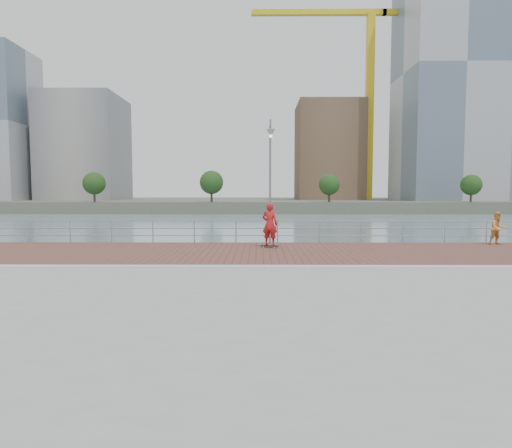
{
  "coord_description": "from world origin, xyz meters",
  "views": [
    {
      "loc": [
        0.12,
        -13.97,
        2.47
      ],
      "look_at": [
        0.0,
        2.0,
        1.3
      ],
      "focal_mm": 30.0,
      "sensor_mm": 36.0,
      "label": 1
    }
  ],
  "objects_px": {
    "skateboarder": "(270,224)",
    "bystander": "(498,228)",
    "guardrail": "(257,229)",
    "street_lamp": "(270,160)"
  },
  "relations": [
    {
      "from": "guardrail",
      "to": "street_lamp",
      "type": "distance_m",
      "value": 3.48
    },
    {
      "from": "guardrail",
      "to": "skateboarder",
      "type": "distance_m",
      "value": 2.08
    },
    {
      "from": "guardrail",
      "to": "bystander",
      "type": "bearing_deg",
      "value": -3.72
    },
    {
      "from": "street_lamp",
      "to": "bystander",
      "type": "bearing_deg",
      "value": 0.89
    },
    {
      "from": "skateboarder",
      "to": "street_lamp",
      "type": "bearing_deg",
      "value": -74.83
    },
    {
      "from": "skateboarder",
      "to": "bystander",
      "type": "xyz_separation_m",
      "value": [
        10.83,
        1.21,
        -0.26
      ]
    },
    {
      "from": "guardrail",
      "to": "street_lamp",
      "type": "relative_size",
      "value": 6.95
    },
    {
      "from": "guardrail",
      "to": "skateboarder",
      "type": "bearing_deg",
      "value": -73.11
    },
    {
      "from": "skateboarder",
      "to": "bystander",
      "type": "distance_m",
      "value": 10.9
    },
    {
      "from": "street_lamp",
      "to": "skateboarder",
      "type": "xyz_separation_m",
      "value": [
        -0.05,
        -1.05,
        -2.93
      ]
    }
  ]
}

